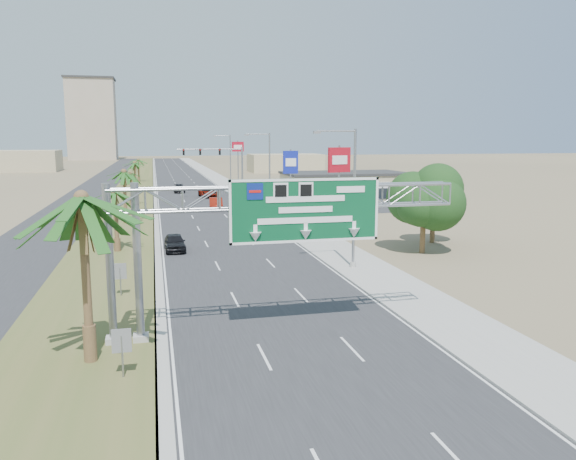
# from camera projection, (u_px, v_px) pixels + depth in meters

# --- Properties ---
(ground) EXTENTS (600.00, 600.00, 0.00)m
(ground) POSITION_uv_depth(u_px,v_px,m) (367.00, 433.00, 17.95)
(ground) COLOR #8C7A59
(ground) RESTS_ON ground
(road) EXTENTS (12.00, 300.00, 0.02)m
(road) POSITION_uv_depth(u_px,v_px,m) (184.00, 181.00, 123.54)
(road) COLOR #28282B
(road) RESTS_ON ground
(sidewalk_right) EXTENTS (4.00, 300.00, 0.10)m
(sidewalk_right) POSITION_uv_depth(u_px,v_px,m) (222.00, 181.00, 125.48)
(sidewalk_right) COLOR #9E9B93
(sidewalk_right) RESTS_ON ground
(median_grass) EXTENTS (7.00, 300.00, 0.12)m
(median_grass) POSITION_uv_depth(u_px,v_px,m) (137.00, 182.00, 121.23)
(median_grass) COLOR #4D5927
(median_grass) RESTS_ON ground
(opposing_road) EXTENTS (8.00, 300.00, 0.02)m
(opposing_road) POSITION_uv_depth(u_px,v_px,m) (103.00, 183.00, 119.63)
(opposing_road) COLOR #28282B
(opposing_road) RESTS_ON ground
(sign_gantry) EXTENTS (16.75, 1.24, 7.50)m
(sign_gantry) POSITION_uv_depth(u_px,v_px,m) (271.00, 209.00, 26.26)
(sign_gantry) COLOR gray
(sign_gantry) RESTS_ON ground
(palm_near) EXTENTS (5.70, 5.70, 8.35)m
(palm_near) POSITION_uv_depth(u_px,v_px,m) (81.00, 199.00, 22.40)
(palm_near) COLOR brown
(palm_near) RESTS_ON ground
(palm_row_b) EXTENTS (3.99, 3.99, 5.95)m
(palm_row_b) POSITION_uv_depth(u_px,v_px,m) (115.00, 194.00, 45.70)
(palm_row_b) COLOR brown
(palm_row_b) RESTS_ON ground
(palm_row_c) EXTENTS (3.99, 3.99, 6.75)m
(palm_row_c) POSITION_uv_depth(u_px,v_px,m) (124.00, 173.00, 60.93)
(palm_row_c) COLOR brown
(palm_row_c) RESTS_ON ground
(palm_row_d) EXTENTS (3.99, 3.99, 5.45)m
(palm_row_d) POSITION_uv_depth(u_px,v_px,m) (131.00, 174.00, 78.41)
(palm_row_d) COLOR brown
(palm_row_d) RESTS_ON ground
(palm_row_e) EXTENTS (3.99, 3.99, 6.15)m
(palm_row_e) POSITION_uv_depth(u_px,v_px,m) (135.00, 163.00, 96.54)
(palm_row_e) COLOR brown
(palm_row_e) RESTS_ON ground
(palm_row_f) EXTENTS (3.99, 3.99, 5.75)m
(palm_row_f) POSITION_uv_depth(u_px,v_px,m) (138.00, 160.00, 120.60)
(palm_row_f) COLOR brown
(palm_row_f) RESTS_ON ground
(streetlight_near) EXTENTS (3.27, 0.44, 10.00)m
(streetlight_near) POSITION_uv_depth(u_px,v_px,m) (351.00, 204.00, 39.98)
(streetlight_near) COLOR gray
(streetlight_near) RESTS_ON ground
(streetlight_mid) EXTENTS (3.27, 0.44, 10.00)m
(streetlight_mid) POSITION_uv_depth(u_px,v_px,m) (268.00, 177.00, 68.78)
(streetlight_mid) COLOR gray
(streetlight_mid) RESTS_ON ground
(streetlight_far) EXTENTS (3.27, 0.44, 10.00)m
(streetlight_far) POSITION_uv_depth(u_px,v_px,m) (229.00, 164.00, 103.34)
(streetlight_far) COLOR gray
(streetlight_far) RESTS_ON ground
(signal_mast) EXTENTS (10.28, 0.71, 8.00)m
(signal_mast) POSITION_uv_depth(u_px,v_px,m) (229.00, 168.00, 87.44)
(signal_mast) COLOR gray
(signal_mast) RESTS_ON ground
(store_building) EXTENTS (18.00, 10.00, 4.00)m
(store_building) POSITION_uv_depth(u_px,v_px,m) (344.00, 187.00, 86.03)
(store_building) COLOR tan
(store_building) RESTS_ON ground
(oak_near) EXTENTS (4.50, 4.50, 6.80)m
(oak_near) POSITION_uv_depth(u_px,v_px,m) (424.00, 198.00, 45.62)
(oak_near) COLOR brown
(oak_near) RESTS_ON ground
(oak_far) EXTENTS (3.50, 3.50, 5.60)m
(oak_far) POSITION_uv_depth(u_px,v_px,m) (434.00, 201.00, 50.26)
(oak_far) COLOR brown
(oak_far) RESTS_ON ground
(median_signback_a) EXTENTS (0.75, 0.08, 2.08)m
(median_signback_a) POSITION_uv_depth(u_px,v_px,m) (122.00, 344.00, 21.68)
(median_signback_a) COLOR gray
(median_signback_a) RESTS_ON ground
(median_signback_b) EXTENTS (0.75, 0.08, 2.08)m
(median_signback_b) POSITION_uv_depth(u_px,v_px,m) (120.00, 274.00, 33.04)
(median_signback_b) COLOR gray
(median_signback_b) RESTS_ON ground
(tower_distant) EXTENTS (20.00, 16.00, 35.00)m
(tower_distant) POSITION_uv_depth(u_px,v_px,m) (92.00, 120.00, 247.76)
(tower_distant) COLOR tan
(tower_distant) RESTS_ON ground
(building_distant_left) EXTENTS (24.00, 14.00, 6.00)m
(building_distant_left) POSITION_uv_depth(u_px,v_px,m) (15.00, 161.00, 160.72)
(building_distant_left) COLOR tan
(building_distant_left) RESTS_ON ground
(building_distant_right) EXTENTS (20.00, 12.00, 5.00)m
(building_distant_right) POSITION_uv_depth(u_px,v_px,m) (285.00, 163.00, 158.81)
(building_distant_right) COLOR tan
(building_distant_right) RESTS_ON ground
(car_left_lane) EXTENTS (1.78, 4.22, 1.43)m
(car_left_lane) POSITION_uv_depth(u_px,v_px,m) (175.00, 243.00, 46.99)
(car_left_lane) COLOR black
(car_left_lane) RESTS_ON ground
(car_mid_lane) EXTENTS (2.07, 4.98, 1.60)m
(car_mid_lane) POSITION_uv_depth(u_px,v_px,m) (216.00, 204.00, 74.03)
(car_mid_lane) COLOR maroon
(car_mid_lane) RESTS_ON ground
(car_right_lane) EXTENTS (2.82, 5.62, 1.53)m
(car_right_lane) POSITION_uv_depth(u_px,v_px,m) (208.00, 193.00, 90.03)
(car_right_lane) COLOR gray
(car_right_lane) RESTS_ON ground
(car_far) EXTENTS (1.95, 4.69, 1.35)m
(car_far) POSITION_uv_depth(u_px,v_px,m) (179.00, 189.00, 97.90)
(car_far) COLOR black
(car_far) RESTS_ON ground
(pole_sign_red_near) EXTENTS (2.40, 0.85, 8.69)m
(pole_sign_red_near) POSITION_uv_depth(u_px,v_px,m) (339.00, 165.00, 54.36)
(pole_sign_red_near) COLOR gray
(pole_sign_red_near) RESTS_ON ground
(pole_sign_blue) EXTENTS (2.01, 0.41, 7.94)m
(pole_sign_blue) POSITION_uv_depth(u_px,v_px,m) (291.00, 165.00, 74.23)
(pole_sign_blue) COLOR gray
(pole_sign_blue) RESTS_ON ground
(pole_sign_red_far) EXTENTS (2.21, 0.45, 8.95)m
(pole_sign_red_far) POSITION_uv_depth(u_px,v_px,m) (238.00, 151.00, 103.89)
(pole_sign_red_far) COLOR gray
(pole_sign_red_far) RESTS_ON ground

